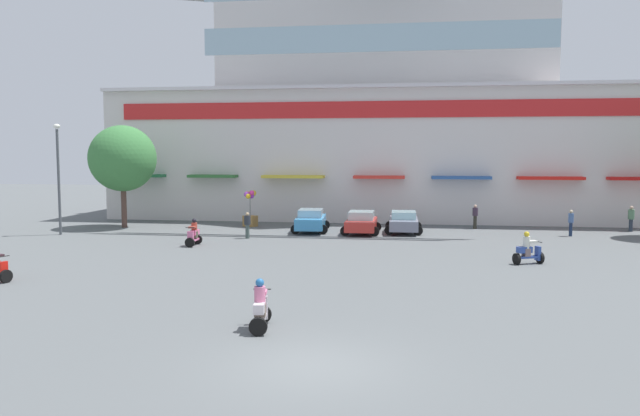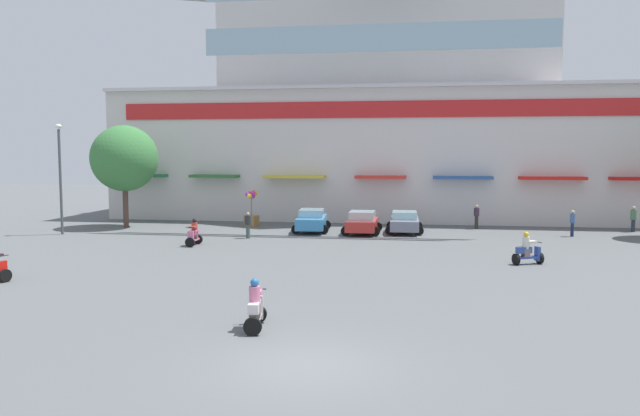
{
  "view_description": "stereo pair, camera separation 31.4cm",
  "coord_description": "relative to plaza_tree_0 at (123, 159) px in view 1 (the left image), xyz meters",
  "views": [
    {
      "loc": [
        2.25,
        -14.44,
        5.12
      ],
      "look_at": [
        -2.59,
        18.85,
        2.09
      ],
      "focal_mm": 35.08,
      "sensor_mm": 36.0,
      "label": 1
    },
    {
      "loc": [
        2.56,
        -14.39,
        5.12
      ],
      "look_at": [
        -2.59,
        18.85,
        2.09
      ],
      "focal_mm": 35.08,
      "sensor_mm": 36.0,
      "label": 2
    }
  ],
  "objects": [
    {
      "name": "colonial_building",
      "position": [
        16.97,
        11.43,
        4.16
      ],
      "size": [
        41.25,
        18.52,
        20.72
      ],
      "color": "silver",
      "rests_on": "ground"
    },
    {
      "name": "scooter_rider_1",
      "position": [
        14.98,
        -22.55,
        -4.03
      ],
      "size": [
        0.71,
        1.53,
        1.52
      ],
      "color": "black",
      "rests_on": "ground"
    },
    {
      "name": "scooter_rider_3",
      "position": [
        7.52,
        -7.3,
        -4.04
      ],
      "size": [
        0.53,
        1.35,
        1.49
      ],
      "color": "black",
      "rests_on": "ground"
    },
    {
      "name": "scooter_rider_0",
      "position": [
        24.57,
        -10.48,
        -4.05
      ],
      "size": [
        1.45,
        1.01,
        1.51
      ],
      "color": "black",
      "rests_on": "ground"
    },
    {
      "name": "pedestrian_2",
      "position": [
        28.88,
        -0.31,
        -3.74
      ],
      "size": [
        0.44,
        0.44,
        1.61
      ],
      "color": "#192743",
      "rests_on": "ground"
    },
    {
      "name": "balloon_vendor_cart",
      "position": [
        8.32,
        1.77,
        -3.49
      ],
      "size": [
        1.07,
        0.93,
        2.5
      ],
      "color": "olive",
      "rests_on": "ground"
    },
    {
      "name": "parked_car_0",
      "position": [
        12.9,
        -0.46,
        -3.93
      ],
      "size": [
        2.52,
        4.13,
        1.45
      ],
      "color": "#3C90CD",
      "rests_on": "ground"
    },
    {
      "name": "streetlamp_near",
      "position": [
        -2.23,
        -4.09,
        -0.69
      ],
      "size": [
        0.4,
        0.4,
        6.82
      ],
      "color": "#474C51",
      "rests_on": "ground"
    },
    {
      "name": "ground_plane",
      "position": [
        16.97,
        -12.34,
        -4.67
      ],
      "size": [
        128.0,
        128.0,
        0.0
      ],
      "primitive_type": "plane",
      "color": "#585C5D"
    },
    {
      "name": "plaza_tree_0",
      "position": [
        0.0,
        0.0,
        0.0
      ],
      "size": [
        4.48,
        4.48,
        6.9
      ],
      "color": "brown",
      "rests_on": "ground"
    },
    {
      "name": "pedestrian_1",
      "position": [
        33.28,
        2.6,
        -3.73
      ],
      "size": [
        0.46,
        0.46,
        1.66
      ],
      "color": "#262F3B",
      "rests_on": "ground"
    },
    {
      "name": "pedestrian_3",
      "position": [
        23.49,
        2.62,
        -3.75
      ],
      "size": [
        0.5,
        0.5,
        1.62
      ],
      "color": "#2B2921",
      "rests_on": "ground"
    },
    {
      "name": "parked_car_2",
      "position": [
        18.8,
        -0.11,
        -3.96
      ],
      "size": [
        2.4,
        4.02,
        1.36
      ],
      "color": "gray",
      "rests_on": "ground"
    },
    {
      "name": "parked_car_1",
      "position": [
        16.19,
        -0.93,
        -3.95
      ],
      "size": [
        2.4,
        3.85,
        1.41
      ],
      "color": "red",
      "rests_on": "ground"
    },
    {
      "name": "pedestrian_0",
      "position": [
        9.68,
        -4.08,
        -3.79
      ],
      "size": [
        0.4,
        0.4,
        1.56
      ],
      "color": "#42524E",
      "rests_on": "ground"
    }
  ]
}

